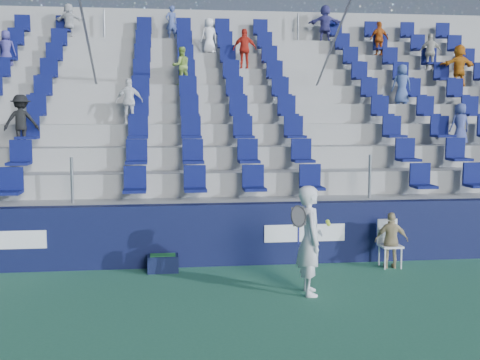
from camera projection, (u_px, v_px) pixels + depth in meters
The scene contains 7 objects.
ground at pixel (250, 318), 8.68m from camera, with size 70.00×70.00×0.00m, color #2F6F4F.
sponsor_wall at pixel (228, 234), 11.72m from camera, with size 24.00×0.32×1.20m.
grandstand at pixel (209, 143), 16.58m from camera, with size 24.00×8.17×6.63m.
tennis_player at pixel (310, 240), 9.74m from camera, with size 0.69×0.68×1.78m.
line_judge_chair at pixel (389, 240), 11.60m from camera, with size 0.41×0.42×0.91m.
line_judge at pixel (391, 240), 11.46m from camera, with size 0.63×0.26×1.07m, color tan.
ball_bin at pixel (163, 262), 11.22m from camera, with size 0.58×0.38×0.32m.
Camera 1 is at (-1.15, -8.34, 2.91)m, focal length 45.00 mm.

